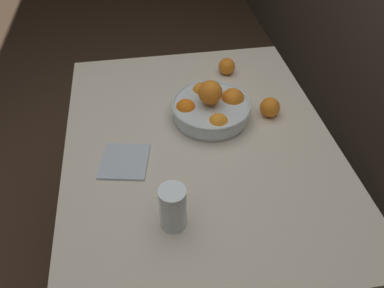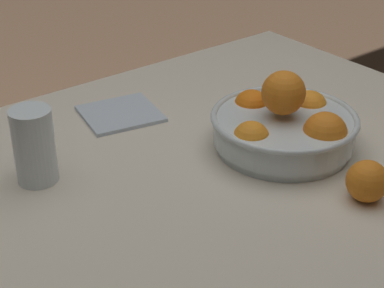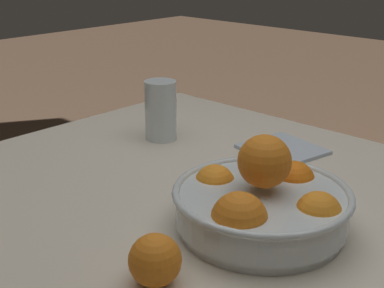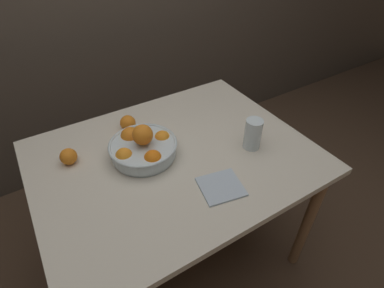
% 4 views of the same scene
% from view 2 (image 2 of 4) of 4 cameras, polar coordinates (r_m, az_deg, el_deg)
% --- Properties ---
extents(dining_table, '(1.15, 0.90, 0.73)m').
position_cam_2_polar(dining_table, '(1.27, 2.35, -4.06)').
color(dining_table, beige).
rests_on(dining_table, ground_plane).
extents(fruit_bowl, '(0.28, 0.28, 0.16)m').
position_cam_2_polar(fruit_bowl, '(1.24, 8.24, 1.61)').
color(fruit_bowl, silver).
rests_on(fruit_bowl, dining_table).
extents(juice_glass, '(0.07, 0.07, 0.14)m').
position_cam_2_polar(juice_glass, '(1.15, -13.81, -0.47)').
color(juice_glass, '#F4A314').
rests_on(juice_glass, dining_table).
extents(orange_loose_front, '(0.07, 0.07, 0.07)m').
position_cam_2_polar(orange_loose_front, '(1.11, 15.31, -3.20)').
color(orange_loose_front, orange).
rests_on(orange_loose_front, dining_table).
extents(napkin, '(0.18, 0.18, 0.01)m').
position_cam_2_polar(napkin, '(1.38, -6.39, 2.69)').
color(napkin, silver).
rests_on(napkin, dining_table).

